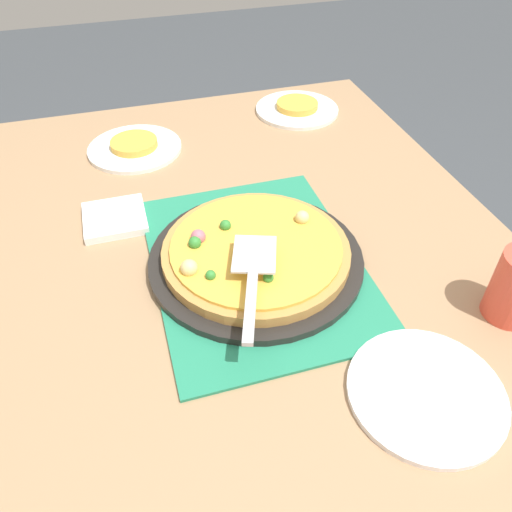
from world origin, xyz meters
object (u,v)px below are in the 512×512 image
served_slice_left (134,143)px  pizza_server (253,274)px  pizza (255,250)px  plate_near_left (135,148)px  plate_side (426,393)px  plate_far_right (297,110)px  served_slice_right (297,105)px  pizza_pan (256,259)px  napkin_stack (115,218)px

served_slice_left → pizza_server: 0.57m
pizza → plate_near_left: size_ratio=1.50×
pizza → plate_side: (-0.32, -0.15, -0.03)m
plate_far_right → plate_near_left: bearing=100.5°
served_slice_right → plate_far_right: bearing=0.0°
pizza → pizza_server: pizza_server is taller
pizza → pizza_server: (-0.09, 0.03, 0.04)m
pizza_pan → plate_far_right: size_ratio=1.73×
pizza_pan → napkin_stack: 0.30m
plate_side → served_slice_right: (0.87, -0.13, 0.01)m
served_slice_left → pizza_server: bearing=-166.8°
plate_near_left → pizza_server: size_ratio=0.95×
pizza → served_slice_right: size_ratio=3.00×
plate_side → served_slice_right: served_slice_right is taller
served_slice_right → plate_side: bearing=171.8°
plate_side → pizza_server: 0.30m
served_slice_left → served_slice_right: bearing=-79.5°
pizza → served_slice_right: bearing=-27.0°
plate_side → served_slice_left: 0.85m
pizza_pan → plate_far_right: bearing=-26.9°
pizza → plate_side: size_ratio=1.50×
plate_near_left → served_slice_left: (0.00, 0.00, 0.01)m
pizza_pan → served_slice_right: 0.61m
plate_near_left → served_slice_right: 0.45m
plate_near_left → napkin_stack: size_ratio=1.83×
pizza → served_slice_left: bearing=19.2°
served_slice_right → napkin_stack: bearing=124.4°
pizza_pan → served_slice_left: (0.46, 0.16, 0.01)m
pizza → served_slice_right: pizza is taller
plate_near_left → served_slice_right: served_slice_right is taller
plate_near_left → pizza_server: pizza_server is taller
pizza_pan → pizza: bearing=83.2°
pizza_pan → pizza_server: bearing=160.7°
plate_far_right → pizza_server: pizza_server is taller
pizza → napkin_stack: (0.20, 0.23, -0.03)m
plate_near_left → pizza_server: (-0.56, -0.13, 0.06)m
served_slice_right → pizza: bearing=153.0°
plate_side → pizza_server: size_ratio=0.95×
pizza_server → napkin_stack: 0.36m
pizza_pan → served_slice_left: size_ratio=3.45×
pizza_server → napkin_stack: bearing=34.4°
served_slice_left → napkin_stack: size_ratio=0.92×
pizza → plate_side: bearing=-154.8°
plate_side → napkin_stack: bearing=36.2°
pizza → plate_far_right: 0.61m
pizza → plate_far_right: (0.55, -0.28, -0.03)m
served_slice_left → pizza_server: pizza_server is taller
plate_near_left → plate_side: same height
served_slice_right → pizza_server: bearing=154.2°
plate_near_left → served_slice_left: size_ratio=2.00×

